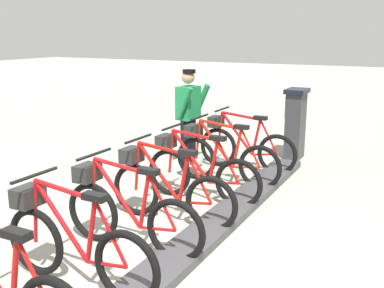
# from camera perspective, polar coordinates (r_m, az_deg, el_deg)

# --- Properties ---
(ground_plane) EXTENTS (60.00, 60.00, 0.00)m
(ground_plane) POSITION_cam_1_polar(r_m,az_deg,el_deg) (4.67, -3.07, -15.37)
(ground_plane) COLOR #ACAFA0
(dock_rail_base) EXTENTS (0.44, 8.32, 0.10)m
(dock_rail_base) POSITION_cam_1_polar(r_m,az_deg,el_deg) (4.64, -3.07, -14.83)
(dock_rail_base) COLOR #47474C
(dock_rail_base) RESTS_ON ground
(payment_kiosk) EXTENTS (0.36, 0.52, 1.28)m
(payment_kiosk) POSITION_cam_1_polar(r_m,az_deg,el_deg) (8.62, 12.61, 2.60)
(payment_kiosk) COLOR #38383D
(payment_kiosk) RESTS_ON ground
(bike_docked_0) EXTENTS (1.72, 0.54, 1.02)m
(bike_docked_0) POSITION_cam_1_polar(r_m,az_deg,el_deg) (7.79, 6.27, -0.09)
(bike_docked_0) COLOR black
(bike_docked_0) RESTS_ON ground
(bike_docked_1) EXTENTS (1.72, 0.54, 1.02)m
(bike_docked_1) POSITION_cam_1_polar(r_m,az_deg,el_deg) (7.04, 3.78, -1.51)
(bike_docked_1) COLOR black
(bike_docked_1) RESTS_ON ground
(bike_docked_2) EXTENTS (1.72, 0.54, 1.02)m
(bike_docked_2) POSITION_cam_1_polar(r_m,az_deg,el_deg) (6.31, 0.71, -3.27)
(bike_docked_2) COLOR black
(bike_docked_2) RESTS_ON ground
(bike_docked_3) EXTENTS (1.72, 0.54, 1.02)m
(bike_docked_3) POSITION_cam_1_polar(r_m,az_deg,el_deg) (5.62, -3.16, -5.45)
(bike_docked_3) COLOR black
(bike_docked_3) RESTS_ON ground
(bike_docked_4) EXTENTS (1.72, 0.54, 1.02)m
(bike_docked_4) POSITION_cam_1_polar(r_m,az_deg,el_deg) (4.96, -8.12, -8.20)
(bike_docked_4) COLOR black
(bike_docked_4) RESTS_ON ground
(bike_docked_5) EXTENTS (1.72, 0.54, 1.02)m
(bike_docked_5) POSITION_cam_1_polar(r_m,az_deg,el_deg) (4.37, -14.62, -11.64)
(bike_docked_5) COLOR black
(bike_docked_5) RESTS_ON ground
(worker_near_rack) EXTENTS (0.52, 0.66, 1.66)m
(worker_near_rack) POSITION_cam_1_polar(r_m,az_deg,el_deg) (7.88, -0.42, 3.71)
(worker_near_rack) COLOR white
(worker_near_rack) RESTS_ON ground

